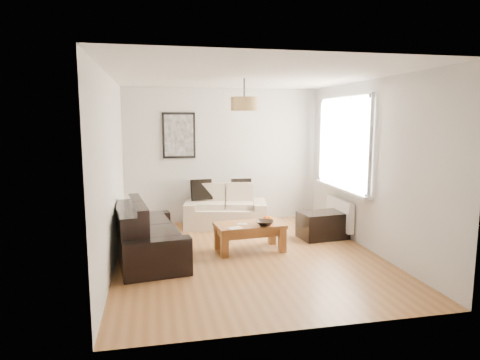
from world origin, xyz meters
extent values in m
plane|color=brown|center=(0.00, 0.00, 0.00)|extent=(4.50, 4.50, 0.00)
cube|color=white|center=(1.82, 0.80, 0.38)|extent=(0.10, 0.90, 0.52)
cylinder|color=tan|center=(0.00, 0.30, 2.23)|extent=(0.40, 0.40, 0.20)
cube|color=black|center=(1.45, 0.66, 0.22)|extent=(0.83, 0.59, 0.45)
cube|color=black|center=(-0.46, 1.96, 0.68)|extent=(0.40, 0.16, 0.39)
cube|color=black|center=(0.31, 1.96, 0.68)|extent=(0.39, 0.14, 0.38)
imported|color=black|center=(0.28, 0.11, 0.46)|extent=(0.34, 0.34, 0.07)
sphere|color=orange|center=(0.41, 0.33, 0.46)|extent=(0.11, 0.11, 0.09)
sphere|color=orange|center=(0.45, 0.29, 0.46)|extent=(0.08, 0.08, 0.07)
sphere|color=#DA4F12|center=(0.36, 0.34, 0.46)|extent=(0.09, 0.09, 0.09)
cube|color=beige|center=(-0.19, 0.03, 0.43)|extent=(0.23, 0.20, 0.01)
camera|label=1|loc=(-1.33, -5.82, 2.01)|focal=31.28mm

